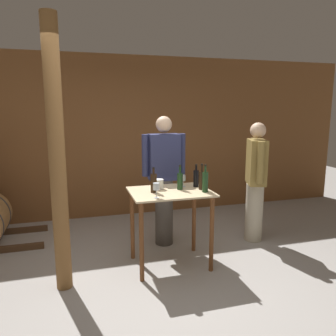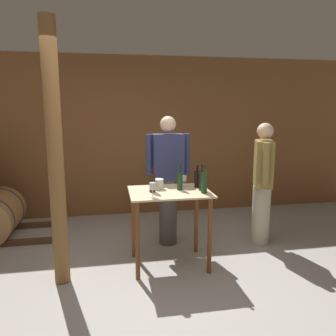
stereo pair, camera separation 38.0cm
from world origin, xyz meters
TOP-DOWN VIEW (x-y plane):
  - ground_plane at (0.00, 0.00)m, footprint 14.00×14.00m
  - back_wall at (0.00, 2.52)m, footprint 8.40×0.05m
  - tasting_table at (0.23, 0.48)m, footprint 0.92×0.69m
  - wooden_post at (-0.97, 0.30)m, footprint 0.16×0.16m
  - wine_bottle_far_left at (0.03, 0.47)m, footprint 0.07×0.07m
  - wine_bottle_left at (0.35, 0.51)m, footprint 0.07×0.07m
  - wine_bottle_center at (0.58, 0.59)m, footprint 0.06×0.06m
  - wine_bottle_right at (0.59, 0.32)m, footprint 0.07×0.07m
  - wine_bottle_far_right at (0.60, 0.44)m, footprint 0.07×0.07m
  - wine_glass_near_left at (0.00, 0.23)m, footprint 0.07×0.07m
  - wine_glass_near_center at (0.43, 0.63)m, footprint 0.06×0.06m
  - ice_bucket at (0.12, 0.61)m, footprint 0.13×0.13m
  - person_host at (1.56, 0.87)m, footprint 0.34×0.56m
  - person_visitor_with_scarf at (0.32, 1.09)m, footprint 0.59×0.24m

SIDE VIEW (x-z plane):
  - ground_plane at x=0.00m, z-range 0.00..0.00m
  - tasting_table at x=0.23m, z-range 0.26..1.16m
  - person_host at x=1.56m, z-range 0.05..1.70m
  - person_visitor_with_scarf at x=0.32m, z-range 0.05..1.79m
  - ice_bucket at x=0.12m, z-range 0.90..1.02m
  - wine_glass_near_center at x=0.43m, z-range 0.93..1.07m
  - wine_bottle_left at x=0.35m, z-range 0.86..1.16m
  - wine_bottle_center at x=0.58m, z-range 0.87..1.15m
  - wine_bottle_far_left at x=0.03m, z-range 0.87..1.16m
  - wine_bottle_far_right at x=0.60m, z-range 0.87..1.17m
  - wine_glass_near_left at x=0.00m, z-range 0.94..1.10m
  - wine_bottle_right at x=0.59m, z-range 0.87..1.19m
  - back_wall at x=0.00m, z-range 0.00..2.70m
  - wooden_post at x=-0.97m, z-range 0.00..2.70m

